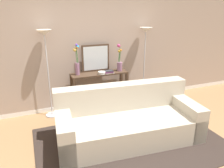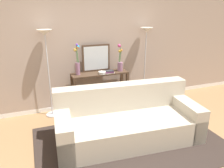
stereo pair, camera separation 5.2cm
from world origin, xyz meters
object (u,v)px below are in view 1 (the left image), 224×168
object	(u,v)px
floor_lamp_left	(46,50)
book_row_under_console	(88,108)
fruit_bowl	(102,73)
book_stack	(109,72)
floor_lamp_right	(145,44)
couch	(127,121)
vase_short_flowers	(120,61)
vase_tall_flowers	(77,62)
wall_mirror	(96,58)
console_table	(100,84)

from	to	relation	value
floor_lamp_left	book_row_under_console	size ratio (longest dim) A/B	3.85
fruit_bowl	book_stack	size ratio (longest dim) A/B	0.80
floor_lamp_left	floor_lamp_right	xyz separation A→B (m)	(2.12, -0.00, -0.02)
couch	floor_lamp_right	bearing A→B (deg)	51.92
vase_short_flowers	book_row_under_console	xyz separation A→B (m)	(-0.73, 0.01, -0.97)
fruit_bowl	book_row_under_console	world-z (taller)	fruit_bowl
floor_lamp_left	fruit_bowl	distance (m)	1.18
floor_lamp_right	vase_tall_flowers	xyz separation A→B (m)	(-1.55, -0.03, -0.26)
wall_mirror	book_stack	distance (m)	0.41
book_stack	floor_lamp_left	bearing A→B (deg)	172.72
fruit_bowl	wall_mirror	bearing A→B (deg)	100.43
couch	wall_mirror	xyz separation A→B (m)	(-0.10, 1.40, 0.80)
floor_lamp_left	fruit_bowl	xyz separation A→B (m)	(1.05, -0.15, -0.52)
couch	floor_lamp_left	bearing A→B (deg)	130.21
book_stack	couch	bearing A→B (deg)	-95.06
fruit_bowl	book_row_under_console	bearing A→B (deg)	159.70
couch	floor_lamp_left	size ratio (longest dim) A/B	1.39
wall_mirror	book_stack	world-z (taller)	wall_mirror
console_table	floor_lamp_left	world-z (taller)	floor_lamp_left
floor_lamp_left	wall_mirror	xyz separation A→B (m)	(1.00, 0.10, -0.26)
floor_lamp_right	wall_mirror	world-z (taller)	floor_lamp_right
vase_short_flowers	floor_lamp_right	bearing A→B (deg)	4.70
floor_lamp_right	couch	bearing A→B (deg)	-128.08
floor_lamp_left	fruit_bowl	bearing A→B (deg)	-8.16
couch	vase_short_flowers	bearing A→B (deg)	72.92
fruit_bowl	console_table	bearing A→B (deg)	100.41
floor_lamp_left	vase_short_flowers	xyz separation A→B (m)	(1.49, -0.05, -0.34)
vase_tall_flowers	fruit_bowl	distance (m)	0.55
book_stack	wall_mirror	bearing A→B (deg)	128.33
book_stack	console_table	bearing A→B (deg)	147.78
wall_mirror	vase_tall_flowers	world-z (taller)	vase_tall_flowers
book_stack	vase_tall_flowers	bearing A→B (deg)	168.52
floor_lamp_right	vase_short_flowers	distance (m)	0.71
book_row_under_console	floor_lamp_right	bearing A→B (deg)	1.85
floor_lamp_left	book_row_under_console	bearing A→B (deg)	-3.31
couch	wall_mirror	size ratio (longest dim) A/B	4.04
floor_lamp_left	book_stack	xyz separation A→B (m)	(1.20, -0.15, -0.52)
vase_short_flowers	wall_mirror	bearing A→B (deg)	162.48
book_row_under_console	fruit_bowl	bearing A→B (deg)	-20.30
console_table	fruit_bowl	xyz separation A→B (m)	(0.02, -0.11, 0.29)
vase_tall_flowers	book_stack	size ratio (longest dim) A/B	3.22
vase_short_flowers	fruit_bowl	size ratio (longest dim) A/B	3.65
vase_short_flowers	book_stack	world-z (taller)	vase_short_flowers
floor_lamp_left	vase_short_flowers	bearing A→B (deg)	-2.02
wall_mirror	fruit_bowl	world-z (taller)	wall_mirror
floor_lamp_right	wall_mirror	bearing A→B (deg)	174.88
wall_mirror	floor_lamp_right	bearing A→B (deg)	-5.12
book_row_under_console	vase_tall_flowers	bearing A→B (deg)	174.47
wall_mirror	book_row_under_console	bearing A→B (deg)	-149.12
couch	vase_short_flowers	distance (m)	1.49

